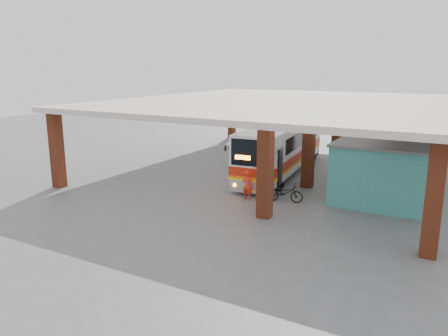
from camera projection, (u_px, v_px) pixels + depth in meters
ground at (237, 192)px, 24.16m from camera, size 90.00×90.00×0.00m
brick_columns at (295, 142)px, 27.22m from camera, size 20.10×21.60×4.35m
canopy_roof at (291, 103)px, 28.41m from camera, size 21.00×23.00×0.30m
shop_building at (394, 165)px, 23.62m from camera, size 5.20×8.20×3.11m
coach_bus at (282, 147)px, 28.14m from camera, size 3.71×12.13×3.48m
motorcycle at (285, 193)px, 22.33m from camera, size 1.98×1.05×0.99m
pedestrian at (247, 185)px, 22.68m from camera, size 0.61×0.44×1.55m
red_chair at (360, 171)px, 27.75m from camera, size 0.39×0.39×0.71m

